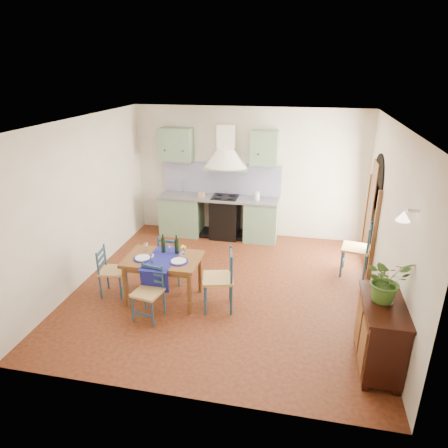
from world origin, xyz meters
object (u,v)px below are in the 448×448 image
(chair_near, at_px, (149,292))
(dining_table, at_px, (163,263))
(potted_plant, at_px, (387,280))
(sideboard, at_px, (380,333))

(chair_near, bearing_deg, dining_table, 84.96)
(potted_plant, bearing_deg, chair_near, 173.43)
(sideboard, bearing_deg, potted_plant, 103.09)
(dining_table, xyz_separation_m, chair_near, (-0.05, -0.53, -0.23))
(chair_near, height_order, sideboard, sideboard)
(dining_table, relative_size, sideboard, 1.13)
(potted_plant, bearing_deg, sideboard, -76.91)
(chair_near, relative_size, potted_plant, 1.50)
(sideboard, relative_size, potted_plant, 1.86)
(sideboard, distance_m, potted_plant, 0.71)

